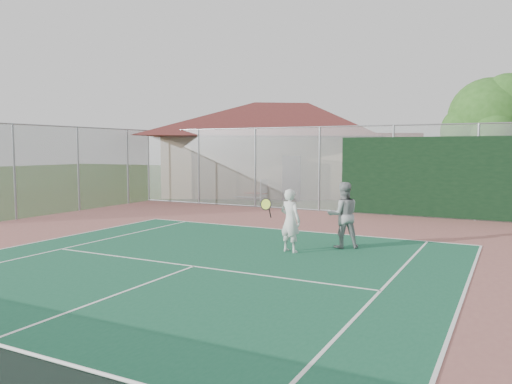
# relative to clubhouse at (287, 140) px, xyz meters

# --- Properties ---
(back_fence) EXTENTS (20.08, 0.11, 3.53)m
(back_fence) POSITION_rel_clubhouse_xyz_m (7.89, -7.53, -1.44)
(back_fence) COLOR gray
(back_fence) RESTS_ON ground
(side_fence_left) EXTENTS (0.08, 9.00, 3.50)m
(side_fence_left) POSITION_rel_clubhouse_xyz_m (-4.21, -12.01, -1.36)
(side_fence_left) COLOR gray
(side_fence_left) RESTS_ON ground
(clubhouse) EXTENTS (16.75, 14.23, 6.13)m
(clubhouse) POSITION_rel_clubhouse_xyz_m (0.00, 0.00, 0.00)
(clubhouse) COLOR tan
(clubhouse) RESTS_ON ground
(bleachers) EXTENTS (2.95, 1.88, 1.08)m
(bleachers) POSITION_rel_clubhouse_xyz_m (-0.56, -4.14, -2.54)
(bleachers) COLOR #B7412A
(bleachers) RESTS_ON ground
(tree) EXTENTS (4.18, 3.96, 5.83)m
(tree) POSITION_rel_clubhouse_xyz_m (10.98, -2.56, 0.72)
(tree) COLOR #3D2B16
(tree) RESTS_ON ground
(player_white_front) EXTENTS (1.02, 0.63, 1.59)m
(player_white_front) POSITION_rel_clubhouse_xyz_m (7.04, -15.72, -2.31)
(player_white_front) COLOR silver
(player_white_front) RESTS_ON ground
(player_grey_back) EXTENTS (1.05, 0.99, 1.72)m
(player_grey_back) POSITION_rel_clubhouse_xyz_m (8.06, -14.58, -2.25)
(player_grey_back) COLOR #95989A
(player_grey_back) RESTS_ON ground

